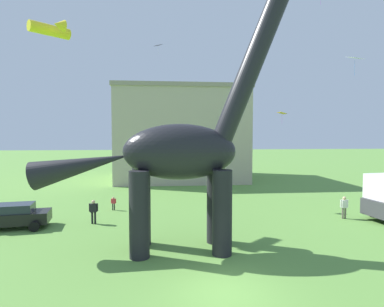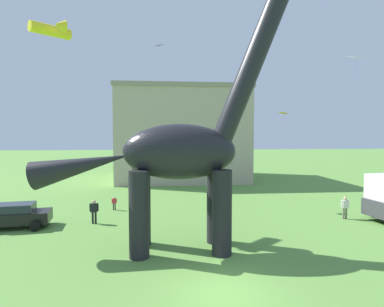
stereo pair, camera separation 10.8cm
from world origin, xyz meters
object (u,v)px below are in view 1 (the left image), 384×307
object	(u,v)px
parked_sedan_left	(14,216)
kite_mid_center	(52,29)
dinosaur_sculpture	(179,152)
person_vendor_side	(114,202)
kite_mid_left	(282,113)
kite_far_left	(158,45)
kite_trailing	(355,58)
person_far_spectator	(344,205)
person_near_flyer	(94,209)

from	to	relation	value
parked_sedan_left	kite_mid_center	bearing A→B (deg)	21.67
dinosaur_sculpture	kite_mid_center	size ratio (longest dim) A/B	5.09
person_vendor_side	kite_mid_left	xyz separation A→B (m)	(15.60, 5.17, 7.41)
kite_far_left	dinosaur_sculpture	bearing A→B (deg)	-85.23
kite_trailing	parked_sedan_left	bearing A→B (deg)	-170.09
parked_sedan_left	person_far_spectator	size ratio (longest dim) A/B	2.81
person_far_spectator	kite_far_left	size ratio (longest dim) A/B	1.81
person_far_spectator	kite_trailing	world-z (taller)	kite_trailing
kite_mid_left	person_vendor_side	bearing A→B (deg)	-161.66
person_far_spectator	person_near_flyer	world-z (taller)	person_near_flyer
person_vendor_side	kite_far_left	distance (m)	14.05
person_far_spectator	kite_far_left	distance (m)	19.84
person_vendor_side	kite_mid_center	distance (m)	13.04
person_vendor_side	person_near_flyer	xyz separation A→B (m)	(-0.76, -3.81, 0.32)
dinosaur_sculpture	parked_sedan_left	world-z (taller)	dinosaur_sculpture
parked_sedan_left	kite_trailing	xyz separation A→B (m)	(25.33, 4.43, 11.47)
person_vendor_side	kite_trailing	bearing A→B (deg)	51.37
dinosaur_sculpture	person_far_spectator	distance (m)	13.59
person_vendor_side	person_far_spectator	distance (m)	17.10
person_near_flyer	kite_mid_left	world-z (taller)	kite_mid_left
kite_mid_center	kite_mid_left	bearing A→B (deg)	23.56
kite_mid_left	person_far_spectator	bearing A→B (deg)	-84.07
kite_far_left	kite_mid_left	bearing A→B (deg)	8.07
person_far_spectator	kite_mid_left	size ratio (longest dim) A/B	1.33
person_vendor_side	kite_far_left	size ratio (longest dim) A/B	1.23
dinosaur_sculpture	kite_mid_center	xyz separation A→B (m)	(-7.99, 6.06, 7.81)
person_near_flyer	kite_mid_left	distance (m)	19.96
person_vendor_side	kite_mid_left	world-z (taller)	kite_mid_left
kite_mid_left	kite_trailing	world-z (taller)	kite_trailing
kite_mid_center	dinosaur_sculpture	bearing A→B (deg)	-37.19
dinosaur_sculpture	kite_trailing	distance (m)	19.17
person_near_flyer	kite_trailing	xyz separation A→B (m)	(20.53, 3.87, 11.31)
person_vendor_side	person_near_flyer	world-z (taller)	person_near_flyer
person_near_flyer	kite_far_left	xyz separation A→B (m)	(4.31, 7.27, 12.83)
kite_trailing	person_far_spectator	bearing A→B (deg)	-126.79
dinosaur_sculpture	kite_mid_center	world-z (taller)	dinosaur_sculpture
dinosaur_sculpture	person_vendor_side	size ratio (longest dim) A/B	13.07
kite_mid_left	kite_mid_center	world-z (taller)	kite_mid_center
person_near_flyer	kite_trailing	size ratio (longest dim) A/B	1.00
person_vendor_side	person_far_spectator	bearing A→B (deg)	36.94
person_vendor_side	kite_mid_left	bearing A→B (deg)	69.54
dinosaur_sculpture	kite_trailing	world-z (taller)	dinosaur_sculpture
kite_far_left	kite_mid_center	bearing A→B (deg)	-136.54
dinosaur_sculpture	kite_far_left	xyz separation A→B (m)	(-1.05, 12.63, 8.75)
parked_sedan_left	kite_far_left	bearing A→B (deg)	32.32
person_far_spectator	kite_mid_left	xyz separation A→B (m)	(-0.97, 9.39, 7.10)
person_far_spectator	kite_trailing	xyz separation A→B (m)	(3.19, 4.27, 11.32)
person_near_flyer	kite_trailing	world-z (taller)	kite_trailing
person_near_flyer	kite_trailing	bearing A→B (deg)	-94.66
parked_sedan_left	kite_trailing	size ratio (longest dim) A/B	2.77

